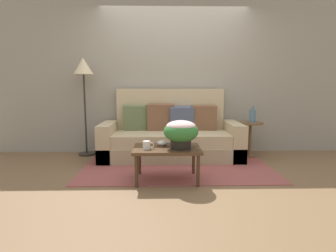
# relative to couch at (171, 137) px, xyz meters

# --- Properties ---
(ground_plane) EXTENTS (14.00, 14.00, 0.00)m
(ground_plane) POSITION_rel_couch_xyz_m (0.07, -0.70, -0.34)
(ground_plane) COLOR brown
(wall_back) EXTENTS (6.40, 0.12, 2.64)m
(wall_back) POSITION_rel_couch_xyz_m (0.07, 0.46, 0.98)
(wall_back) COLOR gray
(wall_back) RESTS_ON ground
(area_rug) EXTENTS (2.68, 1.67, 0.01)m
(area_rug) POSITION_rel_couch_xyz_m (0.07, -0.55, -0.34)
(area_rug) COLOR #994C47
(area_rug) RESTS_ON ground
(couch) EXTENTS (2.24, 0.89, 1.12)m
(couch) POSITION_rel_couch_xyz_m (0.00, 0.00, 0.00)
(couch) COLOR tan
(couch) RESTS_ON ground
(coffee_table) EXTENTS (0.82, 0.57, 0.42)m
(coffee_table) POSITION_rel_couch_xyz_m (-0.09, -1.16, 0.03)
(coffee_table) COLOR #442D1B
(coffee_table) RESTS_ON ground
(side_table) EXTENTS (0.41, 0.41, 0.58)m
(side_table) POSITION_rel_couch_xyz_m (1.32, 0.00, 0.06)
(side_table) COLOR brown
(side_table) RESTS_ON ground
(floor_lamp) EXTENTS (0.33, 0.33, 1.63)m
(floor_lamp) POSITION_rel_couch_xyz_m (-1.43, 0.18, 1.02)
(floor_lamp) COLOR #2D2823
(floor_lamp) RESTS_ON ground
(potted_plant) EXTENTS (0.42, 0.42, 0.34)m
(potted_plant) POSITION_rel_couch_xyz_m (0.08, -1.21, 0.28)
(potted_plant) COLOR black
(potted_plant) RESTS_ON coffee_table
(coffee_mug) EXTENTS (0.14, 0.09, 0.10)m
(coffee_mug) POSITION_rel_couch_xyz_m (-0.33, -1.24, 0.13)
(coffee_mug) COLOR white
(coffee_mug) RESTS_ON coffee_table
(snack_bowl) EXTENTS (0.14, 0.14, 0.07)m
(snack_bowl) POSITION_rel_couch_xyz_m (-0.14, -1.07, 0.11)
(snack_bowl) COLOR silver
(snack_bowl) RESTS_ON coffee_table
(table_vase) EXTENTS (0.10, 0.10, 0.26)m
(table_vase) POSITION_rel_couch_xyz_m (1.34, -0.02, 0.34)
(table_vase) COLOR slate
(table_vase) RESTS_ON side_table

